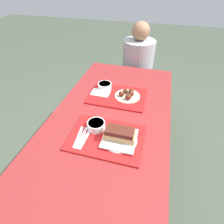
% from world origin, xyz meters
% --- Properties ---
extents(ground_plane, '(12.00, 12.00, 0.00)m').
position_xyz_m(ground_plane, '(0.00, 0.00, 0.00)').
color(ground_plane, '#424C3D').
extents(picnic_table, '(0.80, 1.54, 0.75)m').
position_xyz_m(picnic_table, '(0.00, 0.00, 0.65)').
color(picnic_table, maroon).
rests_on(picnic_table, ground_plane).
extents(picnic_bench_far, '(0.76, 0.28, 0.44)m').
position_xyz_m(picnic_bench_far, '(0.00, 0.99, 0.37)').
color(picnic_bench_far, maroon).
rests_on(picnic_bench_far, ground_plane).
extents(tray_near, '(0.44, 0.31, 0.01)m').
position_xyz_m(tray_near, '(0.03, -0.22, 0.75)').
color(tray_near, red).
rests_on(tray_near, picnic_table).
extents(tray_far, '(0.44, 0.31, 0.01)m').
position_xyz_m(tray_far, '(-0.01, 0.22, 0.75)').
color(tray_far, red).
rests_on(tray_far, picnic_table).
extents(bowl_coleslaw_near, '(0.11, 0.11, 0.05)m').
position_xyz_m(bowl_coleslaw_near, '(-0.05, -0.17, 0.79)').
color(bowl_coleslaw_near, silver).
rests_on(bowl_coleslaw_near, tray_near).
extents(brisket_sandwich_plate, '(0.20, 0.20, 0.08)m').
position_xyz_m(brisket_sandwich_plate, '(0.11, -0.22, 0.79)').
color(brisket_sandwich_plate, beige).
rests_on(brisket_sandwich_plate, tray_near).
extents(plastic_fork_near, '(0.02, 0.17, 0.00)m').
position_xyz_m(plastic_fork_near, '(-0.10, -0.27, 0.76)').
color(plastic_fork_near, white).
rests_on(plastic_fork_near, tray_near).
extents(plastic_knife_near, '(0.02, 0.17, 0.00)m').
position_xyz_m(plastic_knife_near, '(-0.08, -0.27, 0.76)').
color(plastic_knife_near, white).
rests_on(plastic_knife_near, tray_near).
extents(plastic_spoon_near, '(0.03, 0.17, 0.00)m').
position_xyz_m(plastic_spoon_near, '(-0.13, -0.27, 0.76)').
color(plastic_spoon_near, white).
rests_on(plastic_spoon_near, tray_near).
extents(condiment_packet, '(0.04, 0.03, 0.01)m').
position_xyz_m(condiment_packet, '(0.05, -0.15, 0.76)').
color(condiment_packet, '#3F3F47').
rests_on(condiment_packet, tray_near).
extents(bowl_coleslaw_far, '(0.11, 0.11, 0.05)m').
position_xyz_m(bowl_coleslaw_far, '(-0.13, 0.29, 0.79)').
color(bowl_coleslaw_far, silver).
rests_on(bowl_coleslaw_far, tray_far).
extents(wings_plate_far, '(0.19, 0.19, 0.06)m').
position_xyz_m(wings_plate_far, '(0.07, 0.22, 0.78)').
color(wings_plate_far, beige).
rests_on(wings_plate_far, tray_far).
extents(napkin_far, '(0.14, 0.10, 0.01)m').
position_xyz_m(napkin_far, '(-0.15, 0.21, 0.76)').
color(napkin_far, white).
rests_on(napkin_far, tray_far).
extents(person_seated_across, '(0.34, 0.34, 0.69)m').
position_xyz_m(person_seated_across, '(0.04, 0.99, 0.73)').
color(person_seated_across, '#9E9EA3').
rests_on(person_seated_across, picnic_bench_far).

